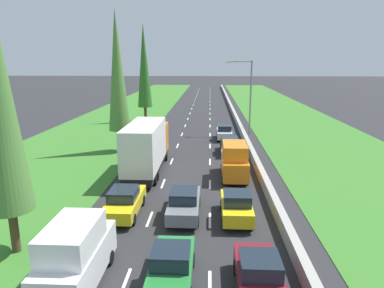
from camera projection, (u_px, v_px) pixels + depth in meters
The scene contains 18 objects.
ground_plane at pixel (200, 111), 63.95m from camera, with size 300.00×300.00×0.00m, color #28282B.
grass_verge_left at pixel (132, 110), 64.57m from camera, with size 14.00×140.00×0.04m, color #387528.
grass_verge_right at pixel (280, 111), 63.24m from camera, with size 14.00×140.00×0.04m, color #387528.
median_barrier at pixel (232, 109), 63.57m from camera, with size 0.44×120.00×0.85m, color #9E9B93.
lane_markings at pixel (200, 111), 63.95m from camera, with size 3.64×116.00×0.01m.
maroon_hatchback_right_lane at pixel (259, 275), 13.63m from camera, with size 1.74×3.90×1.72m.
white_van_left_lane at pixel (76, 255), 13.98m from camera, with size 1.96×4.90×2.82m.
yellow_hatchback_right_lane at pixel (236, 206), 20.09m from camera, with size 1.74×3.90×1.72m.
yellow_sedan_left_lane at pixel (124, 201), 20.77m from camera, with size 1.82×4.50×1.64m.
green_hatchback_centre_lane at pixel (172, 265), 14.24m from camera, with size 1.74×3.90×1.72m.
orange_van_right_lane at pixel (234, 161), 27.09m from camera, with size 1.96×4.90×2.82m.
grey_sedan_centre_lane at pixel (184, 203), 20.56m from camera, with size 1.82×4.50×1.64m.
black_sedan_right_lane at pixel (230, 145), 34.64m from camera, with size 1.82×4.50×1.64m.
white_box_truck_left_lane at pixel (147, 146), 28.39m from camera, with size 2.46×9.40×4.18m.
white_hatchback_right_lane at pixel (224, 132), 40.62m from camera, with size 1.74×3.90×1.72m.
poplar_tree_second at pixel (117, 71), 33.70m from camera, with size 2.14×2.14×13.78m.
poplar_tree_third at pixel (144, 66), 51.30m from camera, with size 2.16×2.16×14.29m.
street_light_mast at pixel (248, 92), 42.64m from camera, with size 3.20×0.28×9.00m.
Camera 1 is at (1.65, -3.61, 8.94)m, focal length 32.79 mm.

